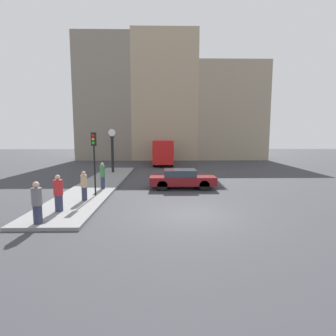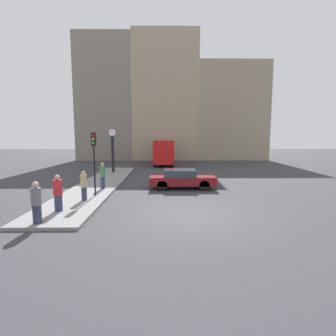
# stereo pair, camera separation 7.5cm
# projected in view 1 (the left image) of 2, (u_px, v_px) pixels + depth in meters

# --- Properties ---
(ground_plane) EXTENTS (120.00, 120.00, 0.00)m
(ground_plane) POSITION_uv_depth(u_px,v_px,m) (192.00, 215.00, 12.01)
(ground_plane) COLOR #38383D
(sidewalk_corner) EXTENTS (2.96, 18.79, 0.15)m
(sidewalk_corner) POSITION_uv_depth(u_px,v_px,m) (100.00, 184.00, 19.23)
(sidewalk_corner) COLOR gray
(sidewalk_corner) RESTS_ON ground_plane
(building_row) EXTENTS (28.35, 5.00, 18.65)m
(building_row) POSITION_uv_depth(u_px,v_px,m) (167.00, 103.00, 39.70)
(building_row) COLOR gray
(building_row) RESTS_ON ground_plane
(sedan_car) EXTENTS (4.46, 1.74, 1.32)m
(sedan_car) POSITION_uv_depth(u_px,v_px,m) (182.00, 179.00, 17.93)
(sedan_car) COLOR maroon
(sedan_car) RESTS_ON ground_plane
(bus_distant) EXTENTS (2.40, 7.34, 3.04)m
(bus_distant) POSITION_uv_depth(u_px,v_px,m) (163.00, 151.00, 32.81)
(bus_distant) COLOR red
(bus_distant) RESTS_ON ground_plane
(traffic_light_near) EXTENTS (0.26, 0.24, 3.65)m
(traffic_light_near) POSITION_uv_depth(u_px,v_px,m) (94.00, 151.00, 14.92)
(traffic_light_near) COLOR black
(traffic_light_near) RESTS_ON sidewalk_corner
(street_clock) EXTENTS (0.76, 0.32, 4.13)m
(street_clock) POSITION_uv_depth(u_px,v_px,m) (112.00, 150.00, 24.75)
(street_clock) COLOR black
(street_clock) RESTS_ON sidewalk_corner
(pedestrian_tan_coat) EXTENTS (0.33, 0.33, 1.59)m
(pedestrian_tan_coat) POSITION_uv_depth(u_px,v_px,m) (84.00, 186.00, 14.02)
(pedestrian_tan_coat) COLOR #2D334C
(pedestrian_tan_coat) RESTS_ON sidewalk_corner
(pedestrian_green_hoodie) EXTENTS (0.33, 0.33, 1.72)m
(pedestrian_green_hoodie) POSITION_uv_depth(u_px,v_px,m) (103.00, 176.00, 17.14)
(pedestrian_green_hoodie) COLOR #2D334C
(pedestrian_green_hoodie) RESTS_ON sidewalk_corner
(pedestrian_grey_jacket) EXTENTS (0.40, 0.40, 1.69)m
(pedestrian_grey_jacket) POSITION_uv_depth(u_px,v_px,m) (37.00, 203.00, 10.30)
(pedestrian_grey_jacket) COLOR #2D334C
(pedestrian_grey_jacket) RESTS_ON sidewalk_corner
(pedestrian_red_top) EXTENTS (0.41, 0.41, 1.69)m
(pedestrian_red_top) POSITION_uv_depth(u_px,v_px,m) (58.00, 193.00, 11.99)
(pedestrian_red_top) COLOR #2D334C
(pedestrian_red_top) RESTS_ON sidewalk_corner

